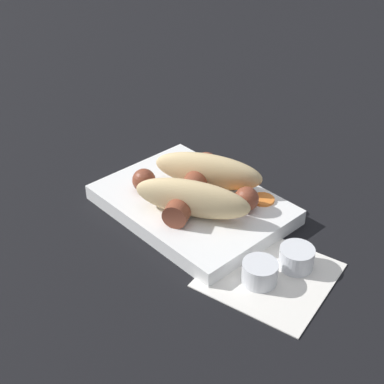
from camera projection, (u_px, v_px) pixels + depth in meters
The scene contains 8 objects.
ground_plane at pixel (192, 211), 0.77m from camera, with size 3.00×3.00×0.00m, color black.
food_tray at pixel (192, 204), 0.76m from camera, with size 0.26×0.19×0.02m.
bread_roll at pixel (200, 184), 0.73m from camera, with size 0.19×0.17×0.05m.
sausage at pixel (194, 189), 0.74m from camera, with size 0.16×0.15×0.03m.
pickled_veggies at pixel (245, 201), 0.74m from camera, with size 0.06×0.07×0.00m.
napkin at pixel (269, 275), 0.65m from camera, with size 0.17×0.17×0.00m.
condiment_cup_near at pixel (260, 274), 0.64m from camera, with size 0.04×0.04×0.03m.
condiment_cup_far at pixel (296, 259), 0.66m from camera, with size 0.04×0.04×0.03m.
Camera 1 is at (0.46, -0.42, 0.45)m, focal length 50.00 mm.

